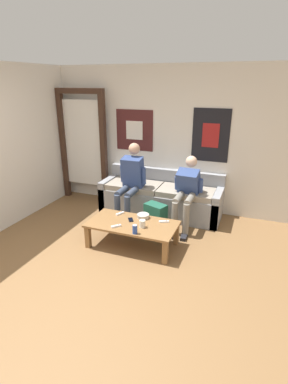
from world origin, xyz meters
name	(u,v)px	position (x,y,z in m)	size (l,w,h in m)	color
ground_plane	(80,291)	(0.00, 0.00, 0.00)	(18.00, 18.00, 0.00)	brown
wall_back	(159,139)	(0.00, 2.80, 1.28)	(10.00, 0.07, 2.55)	silver
door_frame	(83,140)	(-1.48, 2.59, 1.20)	(1.00, 0.10, 2.15)	#382319
couch	(161,198)	(0.18, 2.43, 0.29)	(2.15, 0.73, 0.75)	gray
coffee_table	(132,226)	(0.16, 1.16, 0.31)	(1.27, 0.65, 0.36)	olive
person_seated_adult	(131,179)	(-0.24, 2.05, 0.71)	(0.47, 0.82, 1.29)	#384256
person_seated_teen	(187,190)	(0.72, 2.07, 0.63)	(0.47, 0.88, 1.14)	gray
backpack	(155,218)	(0.30, 1.76, 0.21)	(0.39, 0.32, 0.44)	#1E5642
ceramic_bowl	(143,216)	(0.24, 1.38, 0.40)	(0.18, 0.18, 0.06)	#B7B2A8
pillar_candle	(142,224)	(0.34, 1.10, 0.42)	(0.08, 0.08, 0.12)	silver
drink_can_blue	(135,229)	(0.32, 0.89, 0.42)	(0.07, 0.07, 0.12)	#28479E
game_controller_near_left	(164,222)	(0.58, 1.35, 0.37)	(0.15, 0.09, 0.03)	white
game_controller_near_right	(120,213)	(-0.13, 1.38, 0.37)	(0.09, 0.14, 0.03)	white
game_controller_far_center	(116,226)	(0.00, 0.98, 0.37)	(0.12, 0.13, 0.03)	white
cell_phone	(131,220)	(0.10, 1.25, 0.37)	(0.13, 0.15, 0.01)	black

